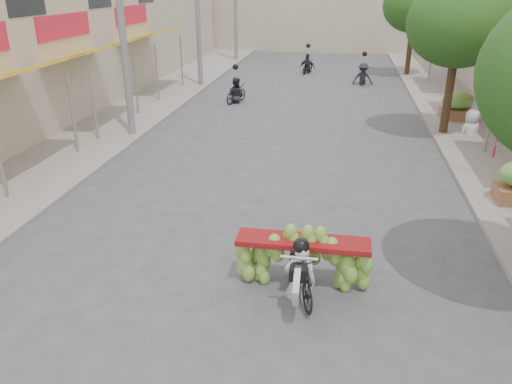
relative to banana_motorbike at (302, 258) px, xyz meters
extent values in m
cube|color=gray|center=(-8.24, 11.48, -0.61)|extent=(4.00, 60.00, 0.12)
cube|color=gray|center=(5.76, 11.48, -0.61)|extent=(4.00, 60.00, 0.12)
cube|color=gold|center=(-8.36, 4.48, 2.08)|extent=(1.77, 4.00, 0.53)
cylinder|color=slate|center=(-7.54, 6.28, 0.61)|extent=(0.08, 0.08, 2.55)
cube|color=gold|center=(-8.36, 9.48, 2.08)|extent=(1.77, 4.00, 0.53)
cylinder|color=slate|center=(-7.54, 7.68, 0.61)|extent=(0.08, 0.08, 2.55)
cylinder|color=slate|center=(-7.54, 11.28, 0.61)|extent=(0.08, 0.08, 2.55)
cube|color=red|center=(-9.24, 9.48, 2.93)|extent=(0.10, 3.50, 0.80)
cube|color=gold|center=(-8.36, 15.48, 2.08)|extent=(1.77, 4.00, 0.53)
cylinder|color=slate|center=(-7.54, 13.68, 0.61)|extent=(0.08, 0.08, 2.55)
cylinder|color=slate|center=(-7.54, 17.28, 0.61)|extent=(0.08, 0.08, 2.55)
cube|color=red|center=(-9.24, 15.48, 2.93)|extent=(0.10, 3.50, 0.80)
cylinder|color=slate|center=(5.06, 8.38, 0.61)|extent=(0.08, 0.08, 2.55)
cube|color=#BA3A18|center=(5.88, 12.48, 2.08)|extent=(1.77, 4.20, 0.53)
cylinder|color=slate|center=(5.06, 10.58, 0.61)|extent=(0.08, 0.08, 2.55)
cylinder|color=slate|center=(5.06, 14.38, 0.61)|extent=(0.08, 0.08, 2.55)
cube|color=#BA3A18|center=(5.88, 18.48, 2.08)|extent=(1.77, 4.20, 0.53)
cylinder|color=slate|center=(5.06, 16.58, 0.61)|extent=(0.08, 0.08, 2.55)
cylinder|color=slate|center=(5.06, 20.38, 0.61)|extent=(0.08, 0.08, 2.55)
cube|color=#B7A790|center=(-1.24, 34.48, 2.83)|extent=(20.00, 6.00, 7.00)
cylinder|color=slate|center=(-6.64, 8.48, 3.33)|extent=(0.24, 0.24, 8.00)
cylinder|color=slate|center=(-6.64, 17.48, 3.33)|extent=(0.24, 0.24, 8.00)
cylinder|color=#3A2719|center=(4.16, 10.48, 0.93)|extent=(0.28, 0.28, 3.20)
ellipsoid|color=#225017|center=(4.16, 10.48, 3.13)|extent=(3.40, 3.40, 2.90)
cylinder|color=#3A2719|center=(4.16, 22.48, 0.93)|extent=(0.28, 0.28, 3.20)
ellipsoid|color=#225017|center=(4.16, 22.48, 3.13)|extent=(3.40, 3.40, 2.90)
cube|color=brown|center=(4.96, 12.48, -0.30)|extent=(1.20, 0.80, 0.50)
ellipsoid|color=#63A73E|center=(4.96, 12.48, 0.28)|extent=(1.20, 0.88, 0.66)
imported|color=black|center=(0.00, -0.14, -0.19)|extent=(0.95, 1.68, 0.95)
cylinder|color=silver|center=(0.00, -0.79, -0.05)|extent=(0.10, 0.66, 0.66)
cube|color=black|center=(0.00, -0.69, 0.13)|extent=(0.28, 0.22, 0.22)
cylinder|color=silver|center=(0.00, -0.59, 0.35)|extent=(0.60, 0.05, 0.05)
cube|color=maroon|center=(0.00, 0.21, 0.21)|extent=(2.33, 0.55, 0.10)
imported|color=silver|center=(0.00, -0.19, 0.40)|extent=(0.55, 0.41, 1.53)
sphere|color=black|center=(0.00, -0.22, 1.13)|extent=(0.28, 0.28, 0.28)
imported|color=#B01736|center=(4.64, 5.98, 1.82)|extent=(2.28, 2.28, 1.78)
imported|color=silver|center=(5.05, 10.39, 0.32)|extent=(0.99, 0.84, 1.73)
imported|color=black|center=(-4.12, 14.26, -0.26)|extent=(0.99, 1.54, 0.81)
imported|color=#25252D|center=(-4.12, 14.26, 0.46)|extent=(0.91, 0.72, 1.65)
sphere|color=black|center=(-4.12, 14.26, 0.91)|extent=(0.26, 0.26, 0.26)
imported|color=black|center=(1.59, 19.44, -0.17)|extent=(0.49, 1.70, 1.00)
imported|color=#25252D|center=(1.59, 19.44, 0.46)|extent=(1.06, 0.56, 1.65)
sphere|color=black|center=(1.59, 19.44, 0.91)|extent=(0.26, 0.26, 0.26)
imported|color=black|center=(-1.52, 22.38, -0.27)|extent=(0.88, 1.49, 0.79)
imported|color=#25252D|center=(-1.52, 22.38, 0.46)|extent=(1.08, 0.79, 1.65)
sphere|color=black|center=(-1.52, 22.38, 0.91)|extent=(0.26, 0.26, 0.26)
camera|label=1|loc=(0.47, -7.49, 4.43)|focal=35.00mm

